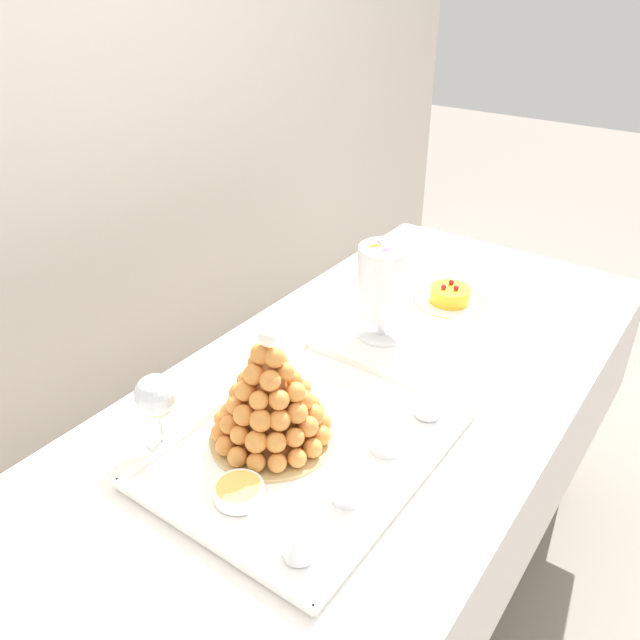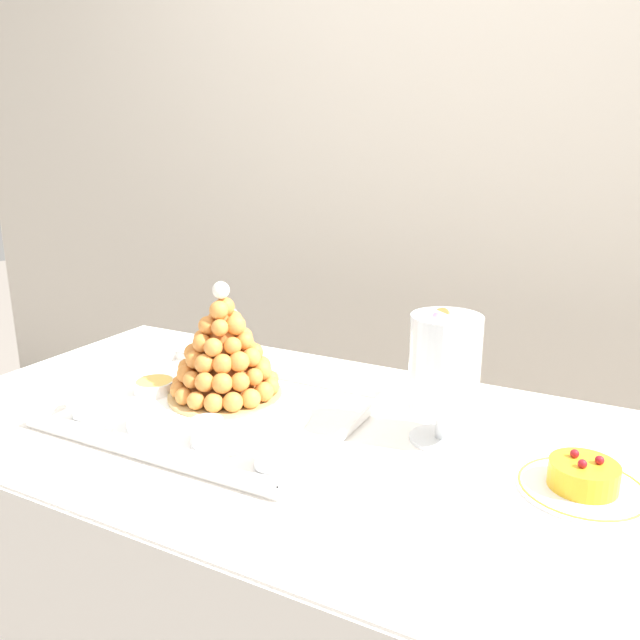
{
  "view_description": "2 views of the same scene",
  "coord_description": "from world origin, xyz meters",
  "px_view_note": "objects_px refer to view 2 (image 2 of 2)",
  "views": [
    {
      "loc": [
        -0.99,
        -0.56,
        1.58
      ],
      "look_at": [
        -0.16,
        0.03,
        0.98
      ],
      "focal_mm": 35.83,
      "sensor_mm": 36.0,
      "label": 1
    },
    {
      "loc": [
        0.44,
        -0.93,
        1.29
      ],
      "look_at": [
        -0.04,
        -0.0,
        0.99
      ],
      "focal_mm": 35.2,
      "sensor_mm": 36.0,
      "label": 2
    }
  ],
  "objects_px": {
    "dessert_cup_mid_left": "(140,416)",
    "macaron_goblet": "(445,364)",
    "dessert_cup_mid_right": "(270,451)",
    "dessert_cup_left": "(85,403)",
    "wine_glass": "(225,324)",
    "croquembouche": "(224,354)",
    "creme_brulee_ramekin": "(154,386)",
    "serving_tray": "(214,412)",
    "dessert_cup_centre": "(207,433)",
    "fruit_tart_plate": "(583,481)"
  },
  "relations": [
    {
      "from": "creme_brulee_ramekin",
      "to": "serving_tray",
      "type": "bearing_deg",
      "value": -5.8
    },
    {
      "from": "dessert_cup_centre",
      "to": "wine_glass",
      "type": "relative_size",
      "value": 0.38
    },
    {
      "from": "serving_tray",
      "to": "dessert_cup_mid_right",
      "type": "relative_size",
      "value": 9.33
    },
    {
      "from": "dessert_cup_mid_left",
      "to": "dessert_cup_mid_right",
      "type": "relative_size",
      "value": 0.93
    },
    {
      "from": "serving_tray",
      "to": "fruit_tart_plate",
      "type": "height_order",
      "value": "fruit_tart_plate"
    },
    {
      "from": "serving_tray",
      "to": "dessert_cup_centre",
      "type": "height_order",
      "value": "dessert_cup_centre"
    },
    {
      "from": "croquembouche",
      "to": "dessert_cup_centre",
      "type": "xyz_separation_m",
      "value": [
        0.1,
        -0.19,
        -0.07
      ]
    },
    {
      "from": "dessert_cup_mid_right",
      "to": "croquembouche",
      "type": "bearing_deg",
      "value": 139.07
    },
    {
      "from": "dessert_cup_centre",
      "to": "macaron_goblet",
      "type": "relative_size",
      "value": 0.23
    },
    {
      "from": "dessert_cup_centre",
      "to": "dessert_cup_mid_right",
      "type": "distance_m",
      "value": 0.14
    },
    {
      "from": "croquembouche",
      "to": "creme_brulee_ramekin",
      "type": "relative_size",
      "value": 2.88
    },
    {
      "from": "croquembouche",
      "to": "dessert_cup_centre",
      "type": "height_order",
      "value": "croquembouche"
    },
    {
      "from": "croquembouche",
      "to": "dessert_cup_mid_left",
      "type": "relative_size",
      "value": 4.4
    },
    {
      "from": "dessert_cup_mid_left",
      "to": "macaron_goblet",
      "type": "height_order",
      "value": "macaron_goblet"
    },
    {
      "from": "croquembouche",
      "to": "creme_brulee_ramekin",
      "type": "height_order",
      "value": "croquembouche"
    },
    {
      "from": "dessert_cup_centre",
      "to": "creme_brulee_ramekin",
      "type": "relative_size",
      "value": 0.68
    },
    {
      "from": "dessert_cup_left",
      "to": "dessert_cup_mid_left",
      "type": "relative_size",
      "value": 0.98
    },
    {
      "from": "dessert_cup_mid_right",
      "to": "creme_brulee_ramekin",
      "type": "xyz_separation_m",
      "value": [
        -0.38,
        0.15,
        -0.01
      ]
    },
    {
      "from": "dessert_cup_centre",
      "to": "dessert_cup_mid_right",
      "type": "bearing_deg",
      "value": -6.42
    },
    {
      "from": "serving_tray",
      "to": "dessert_cup_mid_right",
      "type": "distance_m",
      "value": 0.25
    },
    {
      "from": "dessert_cup_left",
      "to": "wine_glass",
      "type": "bearing_deg",
      "value": 80.49
    },
    {
      "from": "croquembouche",
      "to": "dessert_cup_mid_left",
      "type": "bearing_deg",
      "value": -103.19
    },
    {
      "from": "dessert_cup_left",
      "to": "creme_brulee_ramekin",
      "type": "bearing_deg",
      "value": 76.76
    },
    {
      "from": "serving_tray",
      "to": "dessert_cup_left",
      "type": "relative_size",
      "value": 10.31
    },
    {
      "from": "dessert_cup_mid_right",
      "to": "wine_glass",
      "type": "xyz_separation_m",
      "value": [
        -0.36,
        0.37,
        0.07
      ]
    },
    {
      "from": "creme_brulee_ramekin",
      "to": "wine_glass",
      "type": "xyz_separation_m",
      "value": [
        0.03,
        0.22,
        0.08
      ]
    },
    {
      "from": "dessert_cup_centre",
      "to": "macaron_goblet",
      "type": "xyz_separation_m",
      "value": [
        0.35,
        0.22,
        0.12
      ]
    },
    {
      "from": "serving_tray",
      "to": "dessert_cup_left",
      "type": "height_order",
      "value": "dessert_cup_left"
    },
    {
      "from": "dessert_cup_left",
      "to": "wine_glass",
      "type": "distance_m",
      "value": 0.38
    },
    {
      "from": "dessert_cup_mid_left",
      "to": "dessert_cup_mid_right",
      "type": "xyz_separation_m",
      "value": [
        0.28,
        -0.01,
        0.0
      ]
    },
    {
      "from": "wine_glass",
      "to": "serving_tray",
      "type": "bearing_deg",
      "value": -58.87
    },
    {
      "from": "dessert_cup_mid_left",
      "to": "dessert_cup_centre",
      "type": "xyz_separation_m",
      "value": [
        0.14,
        0.01,
        -0.0
      ]
    },
    {
      "from": "dessert_cup_left",
      "to": "macaron_goblet",
      "type": "xyz_separation_m",
      "value": [
        0.63,
        0.23,
        0.11
      ]
    },
    {
      "from": "dessert_cup_mid_left",
      "to": "dessert_cup_centre",
      "type": "relative_size",
      "value": 0.96
    },
    {
      "from": "dessert_cup_centre",
      "to": "croquembouche",
      "type": "bearing_deg",
      "value": 117.44
    },
    {
      "from": "serving_tray",
      "to": "dessert_cup_mid_right",
      "type": "xyz_separation_m",
      "value": [
        0.21,
        -0.13,
        0.03
      ]
    },
    {
      "from": "serving_tray",
      "to": "macaron_goblet",
      "type": "xyz_separation_m",
      "value": [
        0.43,
        0.1,
        0.14
      ]
    },
    {
      "from": "serving_tray",
      "to": "macaron_goblet",
      "type": "distance_m",
      "value": 0.46
    },
    {
      "from": "macaron_goblet",
      "to": "fruit_tart_plate",
      "type": "bearing_deg",
      "value": -14.42
    },
    {
      "from": "serving_tray",
      "to": "macaron_goblet",
      "type": "bearing_deg",
      "value": 13.05
    },
    {
      "from": "creme_brulee_ramekin",
      "to": "fruit_tart_plate",
      "type": "height_order",
      "value": "fruit_tart_plate"
    },
    {
      "from": "dessert_cup_mid_right",
      "to": "macaron_goblet",
      "type": "distance_m",
      "value": 0.34
    },
    {
      "from": "serving_tray",
      "to": "dessert_cup_centre",
      "type": "relative_size",
      "value": 9.65
    },
    {
      "from": "dessert_cup_mid_left",
      "to": "wine_glass",
      "type": "distance_m",
      "value": 0.38
    },
    {
      "from": "dessert_cup_centre",
      "to": "dessert_cup_mid_left",
      "type": "bearing_deg",
      "value": -175.93
    },
    {
      "from": "dessert_cup_centre",
      "to": "creme_brulee_ramekin",
      "type": "xyz_separation_m",
      "value": [
        -0.25,
        0.14,
        -0.01
      ]
    },
    {
      "from": "dessert_cup_left",
      "to": "wine_glass",
      "type": "xyz_separation_m",
      "value": [
        0.06,
        0.37,
        0.07
      ]
    },
    {
      "from": "dessert_cup_mid_left",
      "to": "macaron_goblet",
      "type": "distance_m",
      "value": 0.56
    },
    {
      "from": "serving_tray",
      "to": "creme_brulee_ramekin",
      "type": "xyz_separation_m",
      "value": [
        -0.17,
        0.02,
        0.02
      ]
    },
    {
      "from": "macaron_goblet",
      "to": "dessert_cup_centre",
      "type": "bearing_deg",
      "value": -148.1
    }
  ]
}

